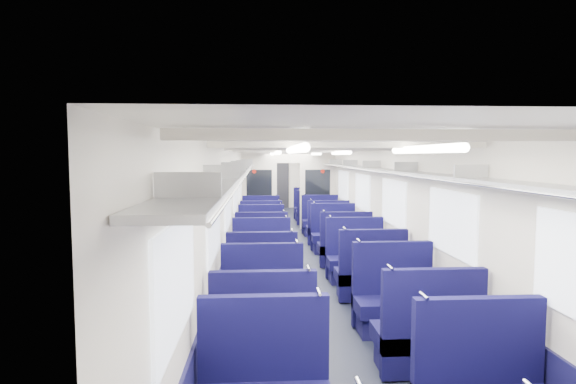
# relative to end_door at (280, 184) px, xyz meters

# --- Properties ---
(floor) EXTENTS (2.80, 18.00, 0.01)m
(floor) POSITION_rel_end_door_xyz_m (0.00, -8.94, -1.00)
(floor) COLOR black
(floor) RESTS_ON ground
(ceiling) EXTENTS (2.80, 18.00, 0.01)m
(ceiling) POSITION_rel_end_door_xyz_m (0.00, -8.94, 1.35)
(ceiling) COLOR white
(ceiling) RESTS_ON wall_left
(wall_left) EXTENTS (0.02, 18.00, 2.35)m
(wall_left) POSITION_rel_end_door_xyz_m (-1.40, -8.94, 0.18)
(wall_left) COLOR beige
(wall_left) RESTS_ON floor
(dado_left) EXTENTS (0.03, 17.90, 0.70)m
(dado_left) POSITION_rel_end_door_xyz_m (-1.39, -8.94, -0.65)
(dado_left) COLOR #131138
(dado_left) RESTS_ON floor
(wall_right) EXTENTS (0.02, 18.00, 2.35)m
(wall_right) POSITION_rel_end_door_xyz_m (1.40, -8.94, 0.18)
(wall_right) COLOR beige
(wall_right) RESTS_ON floor
(dado_right) EXTENTS (0.03, 17.90, 0.70)m
(dado_right) POSITION_rel_end_door_xyz_m (1.39, -8.94, -0.65)
(dado_right) COLOR #131138
(dado_right) RESTS_ON floor
(wall_far) EXTENTS (2.80, 0.02, 2.35)m
(wall_far) POSITION_rel_end_door_xyz_m (0.00, 0.06, 0.18)
(wall_far) COLOR beige
(wall_far) RESTS_ON floor
(luggage_rack_left) EXTENTS (0.36, 17.40, 0.18)m
(luggage_rack_left) POSITION_rel_end_door_xyz_m (-1.21, -8.94, 0.97)
(luggage_rack_left) COLOR #B2B5BA
(luggage_rack_left) RESTS_ON wall_left
(luggage_rack_right) EXTENTS (0.36, 17.40, 0.18)m
(luggage_rack_right) POSITION_rel_end_door_xyz_m (1.21, -8.94, 0.97)
(luggage_rack_right) COLOR #B2B5BA
(luggage_rack_right) RESTS_ON wall_right
(windows) EXTENTS (2.78, 15.60, 0.75)m
(windows) POSITION_rel_end_door_xyz_m (0.00, -9.40, 0.42)
(windows) COLOR white
(windows) RESTS_ON wall_left
(ceiling_fittings) EXTENTS (2.70, 16.06, 0.11)m
(ceiling_fittings) POSITION_rel_end_door_xyz_m (0.00, -9.20, 1.29)
(ceiling_fittings) COLOR silver
(ceiling_fittings) RESTS_ON ceiling
(end_door) EXTENTS (0.75, 0.06, 2.00)m
(end_door) POSITION_rel_end_door_xyz_m (0.00, 0.00, 0.00)
(end_door) COLOR black
(end_door) RESTS_ON floor
(bulkhead) EXTENTS (2.80, 0.10, 2.35)m
(bulkhead) POSITION_rel_end_door_xyz_m (-0.00, -5.73, 0.23)
(bulkhead) COLOR silver
(bulkhead) RESTS_ON floor
(seat_4) EXTENTS (1.03, 0.57, 1.15)m
(seat_4) POSITION_rel_end_door_xyz_m (-0.83, -14.90, -0.65)
(seat_4) COLOR #100E44
(seat_4) RESTS_ON floor
(seat_5) EXTENTS (1.03, 0.57, 1.15)m
(seat_5) POSITION_rel_end_door_xyz_m (0.83, -14.92, -0.65)
(seat_5) COLOR #100E44
(seat_5) RESTS_ON floor
(seat_6) EXTENTS (1.03, 0.57, 1.15)m
(seat_6) POSITION_rel_end_door_xyz_m (-0.83, -13.82, -0.65)
(seat_6) COLOR #100E44
(seat_6) RESTS_ON floor
(seat_7) EXTENTS (1.03, 0.57, 1.15)m
(seat_7) POSITION_rel_end_door_xyz_m (0.83, -13.81, -0.65)
(seat_7) COLOR #100E44
(seat_7) RESTS_ON floor
(seat_8) EXTENTS (1.03, 0.57, 1.15)m
(seat_8) POSITION_rel_end_door_xyz_m (-0.83, -12.68, -0.65)
(seat_8) COLOR #100E44
(seat_8) RESTS_ON floor
(seat_9) EXTENTS (1.03, 0.57, 1.15)m
(seat_9) POSITION_rel_end_door_xyz_m (0.83, -12.55, -0.65)
(seat_9) COLOR #100E44
(seat_9) RESTS_ON floor
(seat_10) EXTENTS (1.03, 0.57, 1.15)m
(seat_10) POSITION_rel_end_door_xyz_m (-0.83, -11.44, -0.65)
(seat_10) COLOR #100E44
(seat_10) RESTS_ON floor
(seat_11) EXTENTS (1.03, 0.57, 1.15)m
(seat_11) POSITION_rel_end_door_xyz_m (0.83, -11.48, -0.65)
(seat_11) COLOR #100E44
(seat_11) RESTS_ON floor
(seat_12) EXTENTS (1.03, 0.57, 1.15)m
(seat_12) POSITION_rel_end_door_xyz_m (-0.83, -10.36, -0.65)
(seat_12) COLOR #100E44
(seat_12) RESTS_ON floor
(seat_13) EXTENTS (1.03, 0.57, 1.15)m
(seat_13) POSITION_rel_end_door_xyz_m (0.83, -10.42, -0.65)
(seat_13) COLOR #100E44
(seat_13) RESTS_ON floor
(seat_14) EXTENTS (1.03, 0.57, 1.15)m
(seat_14) POSITION_rel_end_door_xyz_m (-0.83, -9.25, -0.65)
(seat_14) COLOR #100E44
(seat_14) RESTS_ON floor
(seat_15) EXTENTS (1.03, 0.57, 1.15)m
(seat_15) POSITION_rel_end_door_xyz_m (0.83, -9.07, -0.65)
(seat_15) COLOR #100E44
(seat_15) RESTS_ON floor
(seat_16) EXTENTS (1.03, 0.57, 1.15)m
(seat_16) POSITION_rel_end_door_xyz_m (-0.83, -8.09, -0.65)
(seat_16) COLOR #100E44
(seat_16) RESTS_ON floor
(seat_17) EXTENTS (1.03, 0.57, 1.15)m
(seat_17) POSITION_rel_end_door_xyz_m (0.83, -8.13, -0.65)
(seat_17) COLOR #100E44
(seat_17) RESTS_ON floor
(seat_18) EXTENTS (1.03, 0.57, 1.15)m
(seat_18) POSITION_rel_end_door_xyz_m (-0.83, -6.92, -0.65)
(seat_18) COLOR #100E44
(seat_18) RESTS_ON floor
(seat_19) EXTENTS (1.03, 0.57, 1.15)m
(seat_19) POSITION_rel_end_door_xyz_m (0.83, -6.78, -0.65)
(seat_19) COLOR #100E44
(seat_19) RESTS_ON floor
(seat_20) EXTENTS (1.03, 0.57, 1.15)m
(seat_20) POSITION_rel_end_door_xyz_m (-0.83, -4.84, -0.65)
(seat_20) COLOR #100E44
(seat_20) RESTS_ON floor
(seat_21) EXTENTS (1.03, 0.57, 1.15)m
(seat_21) POSITION_rel_end_door_xyz_m (0.83, -4.85, -0.65)
(seat_21) COLOR #100E44
(seat_21) RESTS_ON floor
(seat_22) EXTENTS (1.03, 0.57, 1.15)m
(seat_22) POSITION_rel_end_door_xyz_m (-0.83, -3.58, -0.65)
(seat_22) COLOR #100E44
(seat_22) RESTS_ON floor
(seat_23) EXTENTS (1.03, 0.57, 1.15)m
(seat_23) POSITION_rel_end_door_xyz_m (0.83, -3.75, -0.65)
(seat_23) COLOR #100E44
(seat_23) RESTS_ON floor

